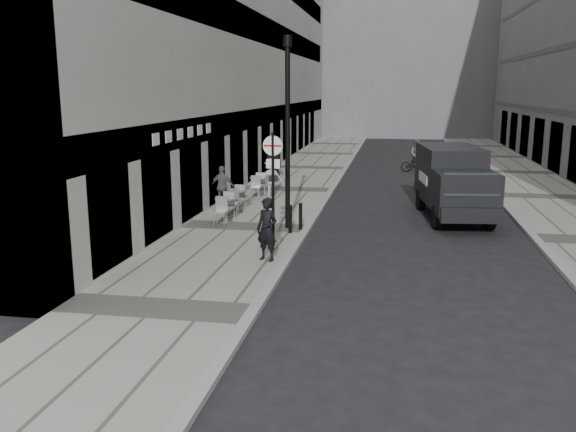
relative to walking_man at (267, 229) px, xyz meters
name	(u,v)px	position (x,y,z in m)	size (l,w,h in m)	color
ground	(210,382)	(0.46, -6.54, -0.95)	(120.00, 120.00, 0.00)	black
sidewalk	(287,190)	(-1.54, 11.46, -0.89)	(4.00, 60.00, 0.12)	gray
far_sidewalk	(546,198)	(9.46, 11.46, -0.89)	(4.00, 60.00, 0.12)	gray
building_left	(234,2)	(-5.54, 17.96, 8.05)	(4.00, 45.00, 18.00)	beige
building_far	(388,22)	(1.96, 49.46, 10.05)	(24.00, 16.00, 22.00)	slate
walking_man	(267,229)	(0.00, 0.00, 0.00)	(0.60, 0.40, 1.65)	black
sign_post	(273,174)	(-0.14, 1.49, 1.24)	(0.55, 0.09, 3.22)	black
lamppost	(288,124)	(-0.14, 3.83, 2.50)	(0.27, 0.27, 5.98)	black
bollard_near	(290,220)	(0.07, 3.13, -0.41)	(0.11, 0.11, 0.83)	black
bollard_far	(300,217)	(0.31, 3.62, -0.42)	(0.11, 0.11, 0.81)	black
panel_van	(453,179)	(5.24, 6.92, 0.45)	(2.56, 5.45, 2.48)	black
cyclist	(417,159)	(4.38, 18.89, -0.24)	(1.71, 0.69, 1.81)	black
pedestrian_a	(222,187)	(-3.14, 6.76, -0.04)	(0.92, 0.38, 1.57)	#55555A
pedestrian_b	(271,178)	(-1.80, 9.38, -0.03)	(1.02, 0.59, 1.58)	#A29E96
pedestrian_c	(273,162)	(-2.64, 14.00, 0.05)	(0.85, 0.56, 1.75)	black
cafe_table_near	(258,185)	(-2.34, 9.28, -0.35)	(0.73, 1.64, 0.93)	silver
cafe_table_mid	(226,208)	(-2.34, 4.32, -0.35)	(0.74, 1.66, 0.95)	#BABBBD
cafe_table_far	(237,199)	(-2.39, 6.06, -0.36)	(0.72, 1.62, 0.92)	#ACACAE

